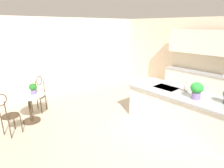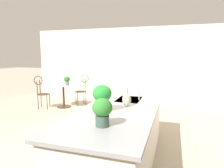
# 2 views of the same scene
# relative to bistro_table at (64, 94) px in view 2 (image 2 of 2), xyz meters

# --- Properties ---
(ground_plane) EXTENTS (40.00, 40.00, 0.00)m
(ground_plane) POSITION_rel_bistro_table_xyz_m (2.50, 1.83, -0.45)
(ground_plane) COLOR #B2A893
(wall_left_window) EXTENTS (0.12, 7.80, 2.70)m
(wall_left_window) POSITION_rel_bistro_table_xyz_m (-1.76, 1.83, 0.90)
(wall_left_window) COLOR beige
(wall_left_window) RESTS_ON ground
(kitchen_island) EXTENTS (2.80, 1.06, 0.92)m
(kitchen_island) POSITION_rel_bistro_table_xyz_m (2.80, 2.68, 0.02)
(kitchen_island) COLOR white
(kitchen_island) RESTS_ON ground
(bistro_table) EXTENTS (0.80, 0.80, 0.74)m
(bistro_table) POSITION_rel_bistro_table_xyz_m (0.00, 0.00, 0.00)
(bistro_table) COLOR #3D2D1E
(bistro_table) RESTS_ON ground
(chair_near_window) EXTENTS (0.53, 0.53, 1.04)m
(chair_near_window) POSITION_rel_bistro_table_xyz_m (-0.49, 0.44, 0.13)
(chair_near_window) COLOR #3D2D1E
(chair_near_window) RESTS_ON ground
(chair_by_island) EXTENTS (0.48, 0.52, 1.04)m
(chair_by_island) POSITION_rel_bistro_table_xyz_m (0.33, -0.59, 0.13)
(chair_by_island) COLOR #3D2D1E
(chair_by_island) RESTS_ON ground
(sink_faucet) EXTENTS (0.02, 0.02, 0.22)m
(sink_faucet) POSITION_rel_bistro_table_xyz_m (2.25, 2.86, 0.58)
(sink_faucet) COLOR #B2B5BA
(sink_faucet) RESTS_ON kitchen_island
(potted_plant_on_table) EXTENTS (0.20, 0.20, 0.28)m
(potted_plant_on_table) POSITION_rel_bistro_table_xyz_m (-0.00, 0.14, 0.45)
(potted_plant_on_table) COLOR #7A669E
(potted_plant_on_table) RESTS_ON bistro_table
(potted_plant_counter_near) EXTENTS (0.26, 0.26, 0.37)m
(potted_plant_counter_near) POSITION_rel_bistro_table_xyz_m (3.10, 2.49, 0.68)
(potted_plant_counter_near) COLOR #7A669E
(potted_plant_counter_near) RESTS_ON kitchen_island
(potted_plant_counter_far) EXTENTS (0.22, 0.22, 0.31)m
(potted_plant_counter_far) POSITION_rel_bistro_table_xyz_m (3.65, 2.70, 0.65)
(potted_plant_counter_far) COLOR #385147
(potted_plant_counter_far) RESTS_ON kitchen_island
(vase_on_counter) EXTENTS (0.13, 0.13, 0.29)m
(vase_on_counter) POSITION_rel_bistro_table_xyz_m (2.75, 2.76, 0.58)
(vase_on_counter) COLOR #BCB29E
(vase_on_counter) RESTS_ON kitchen_island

